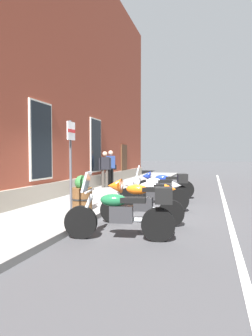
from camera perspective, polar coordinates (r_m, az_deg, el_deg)
name	(u,v)px	position (r m, az deg, el deg)	size (l,w,h in m)	color
ground_plane	(114,210)	(8.46, -2.37, -8.54)	(140.00, 140.00, 0.00)	#38383A
sidewalk	(76,206)	(8.94, -10.06, -7.53)	(32.56, 2.51, 0.14)	slate
lane_stripe	(228,217)	(8.01, 20.07, -9.30)	(32.56, 0.12, 0.01)	silver
motorcycle_green_touring	(125,212)	(5.44, -0.25, -8.89)	(0.76, 2.14, 1.32)	black
motorcycle_orange_sport	(138,200)	(6.69, 2.42, -6.43)	(0.62, 2.02, 1.08)	black
motorcycle_white_sport	(149,193)	(8.17, 4.76, -5.09)	(0.77, 2.09, 0.98)	black
motorcycle_silver_touring	(160,188)	(9.50, 6.95, -4.02)	(0.87, 2.13, 1.30)	black
motorcycle_blue_sport	(163,183)	(10.87, 7.45, -3.14)	(0.62, 2.21, 1.01)	black
pedestrian_dark_jacket	(105,167)	(13.11, -4.31, 0.17)	(0.39, 0.51, 1.68)	#38332D
pedestrian_blue_top	(111,166)	(13.66, -3.13, 0.41)	(0.62, 0.38, 1.73)	black
parking_sign	(71,155)	(6.94, -11.16, 2.70)	(0.36, 0.07, 2.34)	#4C4C51
barrel_planter	(82,195)	(7.80, -8.90, -5.38)	(0.57, 0.57, 0.95)	brown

